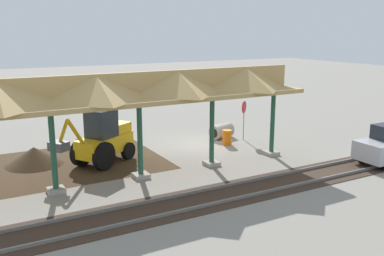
{
  "coord_description": "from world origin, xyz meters",
  "views": [
    {
      "loc": [
        12.5,
        21.37,
        6.71
      ],
      "look_at": [
        1.74,
        1.96,
        1.6
      ],
      "focal_mm": 40.0,
      "sensor_mm": 36.0,
      "label": 1
    }
  ],
  "objects_px": {
    "concrete_pipe": "(222,131)",
    "traffic_barrel": "(227,137)",
    "backhoe": "(103,139)",
    "stop_sign": "(244,112)"
  },
  "relations": [
    {
      "from": "concrete_pipe",
      "to": "traffic_barrel",
      "type": "distance_m",
      "value": 1.64
    },
    {
      "from": "backhoe",
      "to": "concrete_pipe",
      "type": "xyz_separation_m",
      "value": [
        -8.16,
        -1.49,
        -0.82
      ]
    },
    {
      "from": "stop_sign",
      "to": "backhoe",
      "type": "xyz_separation_m",
      "value": [
        9.14,
        0.5,
        -0.5
      ]
    },
    {
      "from": "stop_sign",
      "to": "backhoe",
      "type": "bearing_deg",
      "value": 3.14
    },
    {
      "from": "stop_sign",
      "to": "backhoe",
      "type": "relative_size",
      "value": 0.51
    },
    {
      "from": "backhoe",
      "to": "concrete_pipe",
      "type": "height_order",
      "value": "backhoe"
    },
    {
      "from": "stop_sign",
      "to": "traffic_barrel",
      "type": "height_order",
      "value": "stop_sign"
    },
    {
      "from": "backhoe",
      "to": "concrete_pipe",
      "type": "distance_m",
      "value": 8.34
    },
    {
      "from": "stop_sign",
      "to": "concrete_pipe",
      "type": "relative_size",
      "value": 1.46
    },
    {
      "from": "concrete_pipe",
      "to": "stop_sign",
      "type": "bearing_deg",
      "value": 134.39
    }
  ]
}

